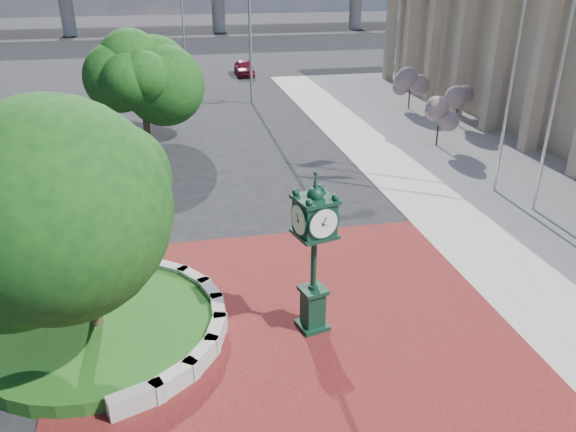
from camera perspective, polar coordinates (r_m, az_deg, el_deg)
The scene contains 16 objects.
ground at distance 16.16m, azimuth -0.58°, elevation -9.87°, with size 200.00×200.00×0.00m, color black.
plaza at distance 15.35m, azimuth 0.17°, elevation -11.86°, with size 12.00×12.00×0.04m, color maroon.
sidewalk at distance 31.01m, azimuth 25.76°, elevation 4.93°, with size 20.00×50.00×0.04m, color #9E9B93.
planter_wall at distance 15.80m, azimuth -10.41°, elevation -10.04°, with size 2.96×6.77×0.54m.
grass_bed at distance 16.02m, azimuth -18.74°, elevation -10.85°, with size 6.10×6.10×0.40m, color #1F4E16.
tree_planter at distance 14.36m, azimuth -20.61°, elevation 0.77°, with size 5.20×5.20×6.33m.
tree_street at distance 31.68m, azimuth -14.62°, elevation 13.00°, with size 4.40×4.40×5.45m.
post_clock at distance 14.33m, azimuth 2.67°, elevation -3.28°, with size 1.09×1.09×4.46m.
parked_car at distance 50.74m, azimuth -4.48°, elevation 14.79°, with size 1.56×3.88×1.32m, color #550C1B.
flagpole_a at distance 24.65m, azimuth 22.08°, elevation 14.46°, with size 1.64×0.60×10.84m.
flagpole_b at distance 23.08m, azimuth 26.06°, elevation 13.80°, with size 1.77×0.20×11.30m.
street_lamp_near at distance 39.32m, azimuth -3.56°, elevation 19.84°, with size 2.29×0.31×10.20m.
street_lamp_far at distance 57.48m, azimuth -10.53°, elevation 20.32°, with size 2.04×0.48×9.12m.
shrub_near at distance 31.23m, azimuth 15.12°, elevation 9.68°, with size 1.20×1.20×2.20m.
shrub_mid at distance 35.85m, azimuth 16.94°, elevation 11.31°, with size 1.20×1.20×2.20m.
shrub_far at distance 39.17m, azimuth 12.32°, elevation 12.84°, with size 1.20×1.20×2.20m.
Camera 1 is at (-2.60, -13.09, 9.11)m, focal length 35.00 mm.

